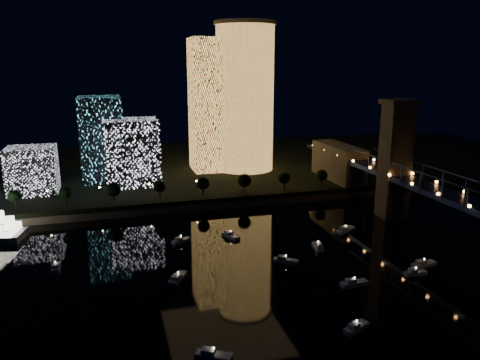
% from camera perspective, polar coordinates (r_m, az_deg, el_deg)
% --- Properties ---
extents(ground, '(520.00, 520.00, 0.00)m').
position_cam_1_polar(ground, '(143.30, 6.72, -12.68)').
color(ground, black).
rests_on(ground, ground).
extents(far_bank, '(420.00, 160.00, 5.00)m').
position_cam_1_polar(far_bank, '(289.10, -5.36, 1.59)').
color(far_bank, black).
rests_on(far_bank, ground).
extents(seawall, '(420.00, 6.00, 3.00)m').
position_cam_1_polar(seawall, '(215.45, -1.56, -2.93)').
color(seawall, '#6B5E4C').
rests_on(seawall, ground).
extents(tower_cylindrical, '(34.00, 34.00, 81.61)m').
position_cam_1_polar(tower_cylindrical, '(265.64, 0.61, 10.04)').
color(tower_cylindrical, '#FFB551').
rests_on(tower_cylindrical, far_bank).
extents(tower_rectangular, '(22.97, 22.97, 73.08)m').
position_cam_1_polar(tower_rectangular, '(265.81, -3.48, 9.07)').
color(tower_rectangular, '#FFB551').
rests_on(tower_rectangular, far_bank).
extents(midrise_blocks, '(100.02, 44.64, 42.98)m').
position_cam_1_polar(midrise_blocks, '(245.57, -18.72, 3.38)').
color(midrise_blocks, white).
rests_on(midrise_blocks, far_bank).
extents(truss_bridge, '(13.00, 266.00, 50.00)m').
position_cam_1_polar(truss_bridge, '(174.26, 26.61, -3.48)').
color(truss_bridge, navy).
rests_on(truss_bridge, ground).
extents(motorboats, '(120.98, 79.32, 2.78)m').
position_cam_1_polar(motorboats, '(154.24, 5.44, -10.30)').
color(motorboats, silver).
rests_on(motorboats, ground).
extents(esplanade_trees, '(166.02, 6.46, 8.73)m').
position_cam_1_polar(esplanade_trees, '(213.74, -9.90, -0.77)').
color(esplanade_trees, black).
rests_on(esplanade_trees, far_bank).
extents(street_lamps, '(132.70, 0.70, 5.65)m').
position_cam_1_polar(street_lamps, '(219.59, -10.99, -0.82)').
color(street_lamps, black).
rests_on(street_lamps, far_bank).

